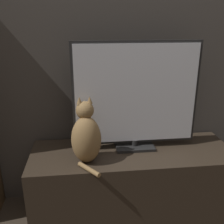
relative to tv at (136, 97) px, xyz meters
name	(u,v)px	position (x,y,z in m)	size (l,w,h in m)	color
wall_back	(128,33)	(-0.02, 0.24, 0.40)	(4.80, 0.05, 2.60)	#47423D
tv_stand	(132,182)	(-0.02, -0.05, -0.64)	(1.42, 0.50, 0.52)	#33281E
tv	(136,97)	(0.00, 0.00, 0.00)	(0.86, 0.16, 0.75)	black
cat	(86,136)	(-0.35, -0.15, -0.20)	(0.20, 0.30, 0.43)	#997547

